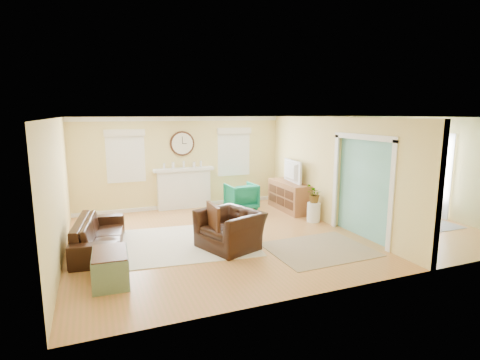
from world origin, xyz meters
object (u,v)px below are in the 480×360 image
(eames_chair, at_px, (230,229))
(green_chair, at_px, (241,196))
(credenza, at_px, (289,196))
(sofa, at_px, (99,234))
(dining_table, at_px, (385,205))

(eames_chair, xyz_separation_m, green_chair, (1.36, 2.79, -0.01))
(green_chair, distance_m, credenza, 1.34)
(eames_chair, relative_size, green_chair, 1.44)
(sofa, xyz_separation_m, green_chair, (3.82, 1.93, 0.05))
(credenza, bearing_deg, dining_table, -39.52)
(sofa, height_order, eames_chair, eames_chair)
(eames_chair, height_order, dining_table, eames_chair)
(green_chair, height_order, dining_table, green_chair)
(green_chair, bearing_deg, credenza, 151.64)
(sofa, bearing_deg, credenza, -67.75)
(eames_chair, distance_m, green_chair, 3.11)
(sofa, distance_m, credenza, 5.21)
(dining_table, bearing_deg, green_chair, 45.15)
(credenza, bearing_deg, sofa, -164.98)
(green_chair, xyz_separation_m, dining_table, (3.17, -2.20, -0.03))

